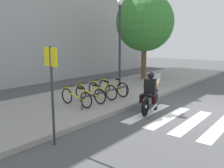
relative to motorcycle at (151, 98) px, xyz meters
name	(u,v)px	position (x,y,z in m)	size (l,w,h in m)	color
ground_plane	(205,113)	(0.92, -1.72, -0.47)	(48.00, 48.00, 0.00)	#4C4C4F
sidewalk	(107,93)	(0.92, 2.84, -0.40)	(24.00, 4.40, 0.15)	gray
crosswalk_stripe_1	(219,128)	(-0.40, -2.52, -0.47)	(2.80, 0.40, 0.01)	white
crosswalk_stripe_2	(192,122)	(-0.40, -1.72, -0.47)	(2.80, 0.40, 0.01)	white
crosswalk_stripe_3	(169,117)	(-0.40, -0.92, -0.47)	(2.80, 0.40, 0.01)	white
crosswalk_stripe_4	(148,113)	(-0.40, -0.12, -0.47)	(2.80, 0.40, 0.01)	white
motorcycle	(151,98)	(0.00, 0.00, 0.00)	(2.24, 0.92, 1.27)	black
rider	(151,88)	(-0.07, -0.02, 0.37)	(0.73, 0.66, 1.46)	black
bicycle_0	(76,97)	(-1.71, 2.17, 0.01)	(0.48, 1.64, 0.73)	black
bicycle_1	(90,94)	(-0.97, 2.17, 0.02)	(0.48, 1.66, 0.73)	black
bicycle_2	(102,90)	(-0.23, 2.17, 0.03)	(0.48, 1.59, 0.77)	black
bicycle_3	(113,88)	(0.51, 2.17, 0.03)	(0.48, 1.68, 0.77)	black
bike_rack	(107,92)	(-0.60, 1.62, 0.09)	(2.81, 0.07, 0.48)	#333338
street_lamp	(120,37)	(2.42, 3.24, 2.27)	(0.28, 0.28, 4.55)	#2D2D33
street_sign	(52,79)	(-4.15, 0.34, 1.19)	(0.06, 0.44, 2.42)	#2D2D33
tree_near_rack	(145,22)	(5.51, 3.64, 3.17)	(3.57, 3.57, 5.44)	brown
building_backdrop	(32,3)	(0.92, 8.54, 4.21)	(24.00, 1.20, 9.36)	#A8A8A8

